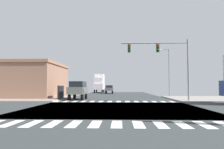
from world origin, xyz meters
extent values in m
cube|color=#323638|center=(0.00, 0.00, -0.03)|extent=(14.00, 90.00, 0.05)
cube|color=#323638|center=(0.00, 0.00, -0.03)|extent=(90.00, 12.00, 0.05)
cube|color=gray|center=(13.00, 12.00, 0.07)|extent=(12.00, 12.00, 0.14)
cube|color=gray|center=(-13.00, 12.00, 0.07)|extent=(12.00, 12.00, 0.14)
cube|color=silver|center=(-4.75, -7.30, 0.00)|extent=(0.50, 2.00, 0.01)
cube|color=silver|center=(-3.75, -7.30, 0.00)|extent=(0.50, 2.00, 0.01)
cube|color=silver|center=(-2.75, -7.30, 0.00)|extent=(0.50, 2.00, 0.01)
cube|color=silver|center=(-1.75, -7.30, 0.00)|extent=(0.50, 2.00, 0.01)
cube|color=silver|center=(-0.75, -7.30, 0.00)|extent=(0.50, 2.00, 0.01)
cube|color=silver|center=(0.25, -7.30, 0.00)|extent=(0.50, 2.00, 0.01)
cube|color=silver|center=(1.25, -7.30, 0.00)|extent=(0.50, 2.00, 0.01)
cube|color=silver|center=(2.25, -7.30, 0.00)|extent=(0.50, 2.00, 0.01)
cube|color=silver|center=(3.25, -7.30, 0.00)|extent=(0.50, 2.00, 0.01)
cube|color=silver|center=(4.25, -7.30, 0.00)|extent=(0.50, 2.00, 0.01)
cube|color=silver|center=(-6.75, 7.30, 0.00)|extent=(0.50, 2.00, 0.01)
cube|color=silver|center=(-5.75, 7.30, 0.00)|extent=(0.50, 2.00, 0.01)
cube|color=silver|center=(-4.75, 7.30, 0.00)|extent=(0.50, 2.00, 0.01)
cube|color=silver|center=(-3.75, 7.30, 0.00)|extent=(0.50, 2.00, 0.01)
cube|color=silver|center=(-2.75, 7.30, 0.00)|extent=(0.50, 2.00, 0.01)
cube|color=silver|center=(-1.75, 7.30, 0.00)|extent=(0.50, 2.00, 0.01)
cube|color=silver|center=(-0.75, 7.30, 0.00)|extent=(0.50, 2.00, 0.01)
cube|color=silver|center=(0.25, 7.30, 0.00)|extent=(0.50, 2.00, 0.01)
cube|color=silver|center=(1.25, 7.30, 0.00)|extent=(0.50, 2.00, 0.01)
cube|color=silver|center=(2.25, 7.30, 0.00)|extent=(0.50, 2.00, 0.01)
cube|color=silver|center=(3.25, 7.30, 0.00)|extent=(0.50, 2.00, 0.01)
cube|color=silver|center=(4.25, 7.30, 0.00)|extent=(0.50, 2.00, 0.01)
cube|color=silver|center=(5.25, 7.30, 0.00)|extent=(0.50, 2.00, 0.01)
cube|color=silver|center=(6.25, 7.30, 0.00)|extent=(0.50, 2.00, 0.01)
cylinder|color=gray|center=(8.13, 7.31, 3.53)|extent=(0.20, 0.20, 7.06)
cylinder|color=gray|center=(4.35, 7.31, 6.66)|extent=(7.57, 0.14, 0.14)
cube|color=#1E5123|center=(4.72, 7.31, 6.11)|extent=(0.32, 0.40, 1.00)
sphere|color=red|center=(4.72, 7.07, 6.42)|extent=(0.22, 0.22, 0.22)
sphere|color=black|center=(4.72, 7.07, 6.11)|extent=(0.22, 0.22, 0.22)
sphere|color=black|center=(4.72, 7.07, 5.80)|extent=(0.22, 0.22, 0.22)
cube|color=#1E5123|center=(1.47, 7.31, 6.11)|extent=(0.32, 0.40, 1.00)
sphere|color=red|center=(1.47, 7.07, 6.42)|extent=(0.22, 0.22, 0.22)
sphere|color=black|center=(1.47, 7.07, 6.11)|extent=(0.22, 0.22, 0.22)
sphere|color=black|center=(1.47, 7.07, 5.80)|extent=(0.22, 0.22, 0.22)
cylinder|color=gray|center=(8.37, 17.87, 3.88)|extent=(0.16, 0.16, 7.75)
cylinder|color=gray|center=(7.67, 17.87, 7.65)|extent=(1.40, 0.10, 0.10)
ellipsoid|color=silver|center=(6.97, 17.87, 7.60)|extent=(0.60, 0.32, 0.20)
cube|color=#956953|center=(-16.19, 15.04, 2.40)|extent=(14.82, 10.97, 4.79)
cube|color=#9C6A4C|center=(-16.19, 15.04, 4.99)|extent=(15.12, 11.27, 0.40)
cube|color=black|center=(-7.28, 10.56, 0.90)|extent=(0.24, 2.20, 1.80)
cylinder|color=black|center=(-4.22, 8.97, 0.37)|extent=(0.26, 0.74, 0.74)
cylinder|color=black|center=(-5.78, 8.97, 0.37)|extent=(0.26, 0.74, 0.74)
cylinder|color=black|center=(-4.22, 12.10, 0.37)|extent=(0.26, 0.74, 0.74)
cylinder|color=black|center=(-5.78, 12.10, 0.37)|extent=(0.26, 0.74, 0.74)
cube|color=#5E6159|center=(-5.00, 10.53, 1.18)|extent=(1.96, 4.60, 0.88)
cube|color=black|center=(-5.00, 10.53, 1.98)|extent=(1.69, 3.22, 0.72)
cylinder|color=black|center=(-1.28, 30.39, 0.34)|extent=(0.26, 0.68, 0.68)
cylinder|color=black|center=(-2.72, 30.39, 0.34)|extent=(0.26, 0.68, 0.68)
cylinder|color=black|center=(-1.28, 33.31, 0.34)|extent=(0.26, 0.68, 0.68)
cylinder|color=black|center=(-2.72, 33.31, 0.34)|extent=(0.26, 0.68, 0.68)
cube|color=#605A60|center=(-2.00, 31.85, 1.01)|extent=(1.80, 4.30, 0.66)
cube|color=black|center=(-2.00, 31.85, 1.61)|extent=(1.55, 2.24, 0.54)
cylinder|color=black|center=(-4.04, 36.88, 0.40)|extent=(0.26, 0.80, 0.80)
cylinder|color=black|center=(-5.96, 36.88, 0.40)|extent=(0.26, 0.80, 0.80)
cylinder|color=black|center=(-4.04, 41.78, 0.40)|extent=(0.26, 0.80, 0.80)
cylinder|color=black|center=(-5.96, 41.78, 0.40)|extent=(0.26, 0.80, 0.80)
cube|color=silver|center=(-5.00, 39.33, 1.54)|extent=(2.40, 7.20, 1.49)
cube|color=white|center=(-5.00, 40.41, 3.57)|extent=(2.30, 4.18, 2.56)
cube|color=silver|center=(-5.00, 37.17, 3.03)|extent=(2.11, 2.02, 1.49)
camera|label=1|loc=(0.40, -17.51, 1.79)|focal=34.95mm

